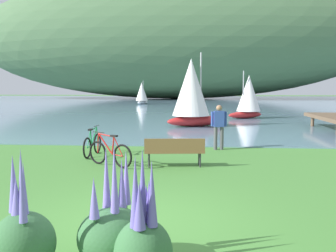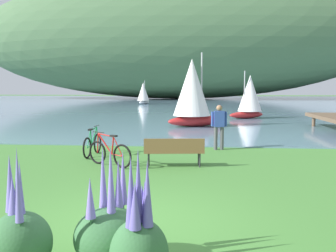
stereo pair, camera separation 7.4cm
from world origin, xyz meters
name	(u,v)px [view 1 (the left image)]	position (x,y,z in m)	size (l,w,h in m)	color
ground_plane	(134,223)	(0.00, 0.00, 0.00)	(200.00, 200.00, 0.00)	#478438
bay_water	(189,103)	(0.00, 48.28, 0.02)	(180.00, 80.00, 0.04)	#6B8EA8
distant_hillside	(175,37)	(-3.34, 66.56, 12.04)	(81.06, 28.00, 24.01)	#4C7047
park_bench_near_camera	(174,150)	(0.43, 4.62, 0.52)	(1.84, 0.67, 0.88)	brown
bicycle_leaning_near_bench	(110,153)	(-1.53, 4.57, 0.40)	(1.54, 0.97, 1.01)	black
bicycle_beside_path	(93,144)	(-2.52, 6.16, 0.40)	(0.16, 1.77, 1.01)	black
person_at_shoreline	(219,124)	(1.93, 7.77, 0.98)	(0.61, 0.26, 1.71)	#4C4C51
echium_bush_beside_closest	(23,238)	(-1.09, -1.86, 0.49)	(0.80, 0.80, 1.69)	#386B3D
echium_bush_mid_cluster	(113,232)	(-0.03, -1.49, 0.45)	(0.94, 0.94, 1.66)	#386B3D
echium_bush_far_cluster	(143,246)	(0.47, -2.03, 0.53)	(0.71, 0.71, 1.69)	#386B3D
sailboat_nearest_to_shore	(142,93)	(-6.41, 43.29, 1.55)	(2.03, 2.84, 3.22)	white
sailboat_mid_bay	(248,96)	(4.94, 21.68, 1.70)	(3.02, 2.50, 3.54)	#B22323
sailboat_toward_hillside	(192,92)	(0.78, 15.60, 2.10)	(3.81, 2.97, 4.38)	#B22323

